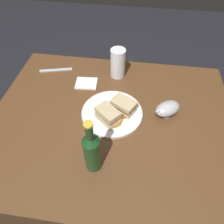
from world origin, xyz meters
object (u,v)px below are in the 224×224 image
object	(u,v)px
gravy_boat	(167,109)
cider_bottle	(92,151)
pint_glass	(118,65)
fork	(56,70)
sandwich_half_right	(124,105)
napkin	(86,83)
sandwich_half_left	(108,115)
plate	(113,113)

from	to	relation	value
gravy_boat	cider_bottle	world-z (taller)	cider_bottle
pint_glass	fork	xyz separation A→B (m)	(0.35, 0.01, -0.06)
sandwich_half_right	cider_bottle	distance (m)	0.30
pint_glass	napkin	size ratio (longest dim) A/B	1.42
sandwich_half_left	plate	bearing A→B (deg)	-107.02
napkin	pint_glass	bearing A→B (deg)	-147.85
gravy_boat	cider_bottle	bearing A→B (deg)	46.31
sandwich_half_right	gravy_boat	xyz separation A→B (m)	(-0.19, -0.00, 0.00)
sandwich_half_left	gravy_boat	bearing A→B (deg)	-163.57
cider_bottle	napkin	distance (m)	0.47
plate	gravy_boat	size ratio (longest dim) A/B	1.99
sandwich_half_left	gravy_boat	world-z (taller)	sandwich_half_left
napkin	fork	size ratio (longest dim) A/B	0.61
sandwich_half_right	pint_glass	bearing A→B (deg)	-77.11
sandwich_half_left	pint_glass	size ratio (longest dim) A/B	0.77
gravy_boat	pint_glass	bearing A→B (deg)	-45.02
pint_glass	gravy_boat	size ratio (longest dim) A/B	1.11
sandwich_half_right	pint_glass	world-z (taller)	pint_glass
sandwich_half_right	fork	xyz separation A→B (m)	(0.40, -0.25, -0.04)
sandwich_half_left	pint_glass	xyz separation A→B (m)	(-0.00, -0.33, 0.02)
pint_glass	sandwich_half_right	bearing A→B (deg)	102.89
sandwich_half_left	fork	xyz separation A→B (m)	(0.34, -0.32, -0.04)
napkin	cider_bottle	bearing A→B (deg)	106.37
gravy_boat	sandwich_half_right	bearing A→B (deg)	1.27
sandwich_half_right	napkin	bearing A→B (deg)	-37.25
pint_glass	gravy_boat	world-z (taller)	pint_glass
pint_glass	fork	distance (m)	0.35
sandwich_half_left	cider_bottle	distance (m)	0.22
cider_bottle	napkin	world-z (taller)	cider_bottle
plate	pint_glass	bearing A→B (deg)	-87.21
plate	pint_glass	size ratio (longest dim) A/B	1.79
sandwich_half_right	pint_glass	distance (m)	0.27
sandwich_half_left	fork	distance (m)	0.47
plate	sandwich_half_right	world-z (taller)	sandwich_half_right
fork	pint_glass	bearing A→B (deg)	167.31
sandwich_half_right	pint_glass	size ratio (longest dim) A/B	0.80
fork	sandwich_half_left	bearing A→B (deg)	122.88
sandwich_half_left	sandwich_half_right	size ratio (longest dim) A/B	0.95
napkin	fork	world-z (taller)	napkin
cider_bottle	napkin	size ratio (longest dim) A/B	2.35
cider_bottle	fork	size ratio (longest dim) A/B	1.44
cider_bottle	plate	bearing A→B (deg)	-97.83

